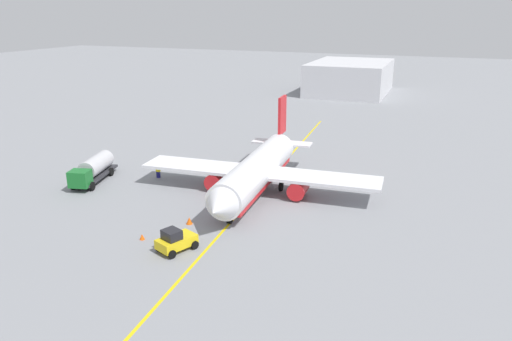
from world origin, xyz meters
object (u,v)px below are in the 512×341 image
(fuel_tanker, at_px, (93,169))
(pushback_tug, at_px, (176,241))
(safety_cone_wingtip, at_px, (189,221))
(refueling_worker, at_px, (158,172))
(safety_cone_nose, at_px, (142,237))
(airplane, at_px, (257,171))

(fuel_tanker, height_order, pushback_tug, fuel_tanker)
(fuel_tanker, relative_size, safety_cone_wingtip, 13.11)
(pushback_tug, distance_m, refueling_worker, 21.47)
(pushback_tug, bearing_deg, safety_cone_nose, -99.62)
(fuel_tanker, relative_size, pushback_tug, 2.39)
(safety_cone_nose, bearing_deg, refueling_worker, -151.97)
(safety_cone_nose, bearing_deg, fuel_tanker, -127.29)
(safety_cone_nose, bearing_deg, safety_cone_wingtip, 153.64)
(airplane, relative_size, fuel_tanker, 3.05)
(refueling_worker, height_order, safety_cone_wingtip, refueling_worker)
(airplane, distance_m, pushback_tug, 16.98)
(fuel_tanker, xyz_separation_m, pushback_tug, (12.64, 19.89, -0.70))
(airplane, xyz_separation_m, safety_cone_wingtip, (11.17, -3.13, -2.42))
(airplane, relative_size, refueling_worker, 17.39)
(fuel_tanker, distance_m, safety_cone_wingtip, 19.45)
(pushback_tug, xyz_separation_m, safety_cone_nose, (-0.72, -4.24, -0.72))
(refueling_worker, bearing_deg, safety_cone_nose, 28.03)
(refueling_worker, distance_m, safety_cone_wingtip, 16.01)
(refueling_worker, bearing_deg, pushback_tug, 37.15)
(pushback_tug, bearing_deg, safety_cone_wingtip, -162.44)
(refueling_worker, xyz_separation_m, safety_cone_nose, (16.39, 8.73, -0.53))
(pushback_tug, bearing_deg, airplane, 175.45)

